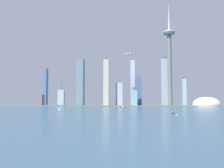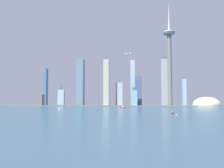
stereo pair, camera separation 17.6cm
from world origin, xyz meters
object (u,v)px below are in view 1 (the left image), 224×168
(observation_tower, at_px, (169,54))
(channel_buoy_1, at_px, (174,110))
(skyscraper_8, at_px, (106,83))
(boat_0, at_px, (123,107))
(skyscraper_0, at_px, (120,94))
(skyscraper_6, at_px, (133,83))
(skyscraper_1, at_px, (165,82))
(skyscraper_5, at_px, (41,100))
(skyscraper_3, at_px, (61,98))
(skyscraper_7, at_px, (80,83))
(skyscraper_2, at_px, (134,98))
(skyscraper_11, at_px, (138,91))
(skyscraper_9, at_px, (45,87))
(stadium_dome, at_px, (206,104))
(skyscraper_10, at_px, (119,94))
(boat_1, at_px, (59,110))
(channel_buoy_2, at_px, (172,109))
(channel_buoy_0, at_px, (177,114))
(boat_2, at_px, (172,113))
(skyscraper_4, at_px, (184,92))
(airplane, at_px, (128,53))

(observation_tower, relative_size, channel_buoy_1, 205.00)
(skyscraper_8, xyz_separation_m, boat_0, (74.21, -141.34, -80.33))
(skyscraper_0, xyz_separation_m, skyscraper_6, (39.57, 77.78, 46.04))
(skyscraper_1, height_order, skyscraper_5, skyscraper_1)
(skyscraper_3, bearing_deg, boat_0, -35.95)
(skyscraper_1, bearing_deg, skyscraper_7, -174.04)
(skyscraper_2, relative_size, skyscraper_6, 0.37)
(skyscraper_3, distance_m, skyscraper_11, 292.71)
(skyscraper_5, bearing_deg, skyscraper_8, -3.47)
(skyscraper_1, bearing_deg, skyscraper_9, -179.02)
(stadium_dome, bearing_deg, skyscraper_3, 176.03)
(skyscraper_0, relative_size, skyscraper_5, 1.98)
(skyscraper_10, bearing_deg, boat_1, -101.98)
(observation_tower, xyz_separation_m, channel_buoy_2, (-22.00, -309.52, -181.74))
(observation_tower, distance_m, skyscraper_8, 244.21)
(skyscraper_10, height_order, channel_buoy_2, skyscraper_10)
(skyscraper_1, xyz_separation_m, channel_buoy_0, (-17.62, -532.30, -87.23))
(skyscraper_9, bearing_deg, skyscraper_6, 5.00)
(skyscraper_1, height_order, skyscraper_6, skyscraper_1)
(observation_tower, relative_size, boat_1, 36.21)
(skyscraper_11, xyz_separation_m, boat_2, (75.61, -460.16, -51.54))
(skyscraper_11, bearing_deg, skyscraper_0, -160.58)
(boat_2, height_order, channel_buoy_0, boat_2)
(skyscraper_11, bearing_deg, channel_buoy_0, -81.07)
(skyscraper_3, relative_size, boat_0, 5.41)
(skyscraper_7, relative_size, skyscraper_11, 1.45)
(skyscraper_3, bearing_deg, channel_buoy_2, -40.13)
(stadium_dome, bearing_deg, skyscraper_10, 169.44)
(skyscraper_5, xyz_separation_m, channel_buoy_0, (437.05, -469.52, -19.82))
(skyscraper_11, relative_size, boat_1, 11.79)
(skyscraper_9, bearing_deg, skyscraper_0, -8.87)
(skyscraper_4, bearing_deg, observation_tower, -152.67)
(skyscraper_3, bearing_deg, boat_2, -51.40)
(boat_0, bearing_deg, boat_2, -53.94)
(observation_tower, relative_size, skyscraper_10, 3.83)
(skyscraper_0, relative_size, skyscraper_4, 0.79)
(skyscraper_1, xyz_separation_m, boat_1, (-250.10, -392.24, -87.24))
(skyscraper_1, relative_size, airplane, 6.76)
(skyscraper_8, bearing_deg, boat_2, -66.00)
(airplane, bearing_deg, skyscraper_4, -128.74)
(skyscraper_4, xyz_separation_m, skyscraper_7, (-377.43, -14.66, 37.59))
(stadium_dome, height_order, boat_0, stadium_dome)
(skyscraper_4, bearing_deg, stadium_dome, -38.76)
(observation_tower, xyz_separation_m, boat_0, (-145.43, -175.28, -181.54))
(skyscraper_1, xyz_separation_m, skyscraper_4, (64.47, -18.00, -38.61))
(observation_tower, relative_size, airplane, 13.70)
(skyscraper_2, height_order, skyscraper_7, skyscraper_7)
(skyscraper_0, distance_m, airplane, 155.75)
(skyscraper_3, xyz_separation_m, airplane, (265.34, -96.70, 143.33))
(boat_2, distance_m, airplane, 415.16)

